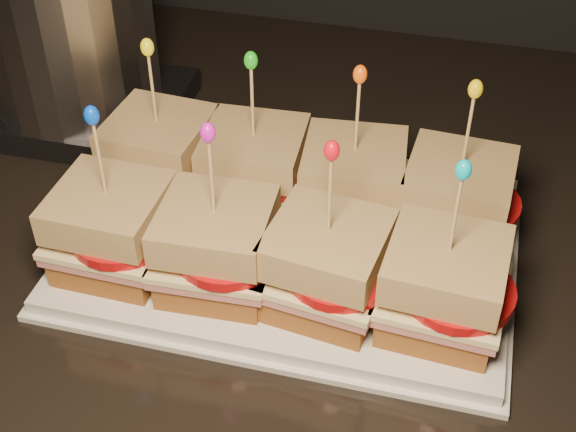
# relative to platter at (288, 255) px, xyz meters

# --- Properties ---
(granite_slab) EXTENTS (2.62, 0.73, 0.04)m
(granite_slab) POSITION_rel_platter_xyz_m (0.20, 0.12, -0.03)
(granite_slab) COLOR black
(granite_slab) RESTS_ON cabinet
(platter) EXTENTS (0.39, 0.24, 0.02)m
(platter) POSITION_rel_platter_xyz_m (0.00, 0.00, 0.00)
(platter) COLOR silver
(platter) RESTS_ON granite_slab
(platter_rim) EXTENTS (0.41, 0.26, 0.01)m
(platter_rim) POSITION_rel_platter_xyz_m (0.00, 0.00, -0.01)
(platter_rim) COLOR silver
(platter_rim) RESTS_ON granite_slab
(sandwich_0_bread_bot) EXTENTS (0.09, 0.09, 0.02)m
(sandwich_0_bread_bot) POSITION_rel_platter_xyz_m (-0.14, 0.06, 0.02)
(sandwich_0_bread_bot) COLOR #5C3214
(sandwich_0_bread_bot) RESTS_ON platter
(sandwich_0_ham) EXTENTS (0.10, 0.10, 0.01)m
(sandwich_0_ham) POSITION_rel_platter_xyz_m (-0.14, 0.06, 0.04)
(sandwich_0_ham) COLOR #B7645C
(sandwich_0_ham) RESTS_ON sandwich_0_bread_bot
(sandwich_0_cheese) EXTENTS (0.11, 0.10, 0.01)m
(sandwich_0_cheese) POSITION_rel_platter_xyz_m (-0.14, 0.06, 0.04)
(sandwich_0_cheese) COLOR #F4E19A
(sandwich_0_cheese) RESTS_ON sandwich_0_ham
(sandwich_0_tomato) EXTENTS (0.09, 0.09, 0.01)m
(sandwich_0_tomato) POSITION_rel_platter_xyz_m (-0.13, 0.05, 0.05)
(sandwich_0_tomato) COLOR #B80C0F
(sandwich_0_tomato) RESTS_ON sandwich_0_cheese
(sandwich_0_bread_top) EXTENTS (0.10, 0.10, 0.03)m
(sandwich_0_bread_top) POSITION_rel_platter_xyz_m (-0.14, 0.06, 0.07)
(sandwich_0_bread_top) COLOR brown
(sandwich_0_bread_top) RESTS_ON sandwich_0_tomato
(sandwich_0_pick) EXTENTS (0.00, 0.00, 0.09)m
(sandwich_0_pick) POSITION_rel_platter_xyz_m (-0.14, 0.06, 0.12)
(sandwich_0_pick) COLOR tan
(sandwich_0_pick) RESTS_ON sandwich_0_bread_top
(sandwich_0_frill) EXTENTS (0.01, 0.01, 0.02)m
(sandwich_0_frill) POSITION_rel_platter_xyz_m (-0.14, 0.06, 0.16)
(sandwich_0_frill) COLOR yellow
(sandwich_0_frill) RESTS_ON sandwich_0_pick
(sandwich_1_bread_bot) EXTENTS (0.09, 0.09, 0.02)m
(sandwich_1_bread_bot) POSITION_rel_platter_xyz_m (-0.05, 0.06, 0.02)
(sandwich_1_bread_bot) COLOR #5C3214
(sandwich_1_bread_bot) RESTS_ON platter
(sandwich_1_ham) EXTENTS (0.10, 0.10, 0.01)m
(sandwich_1_ham) POSITION_rel_platter_xyz_m (-0.05, 0.06, 0.04)
(sandwich_1_ham) COLOR #B7645C
(sandwich_1_ham) RESTS_ON sandwich_1_bread_bot
(sandwich_1_cheese) EXTENTS (0.10, 0.10, 0.01)m
(sandwich_1_cheese) POSITION_rel_platter_xyz_m (-0.05, 0.06, 0.04)
(sandwich_1_cheese) COLOR #F4E19A
(sandwich_1_cheese) RESTS_ON sandwich_1_ham
(sandwich_1_tomato) EXTENTS (0.09, 0.09, 0.01)m
(sandwich_1_tomato) POSITION_rel_platter_xyz_m (-0.03, 0.05, 0.05)
(sandwich_1_tomato) COLOR #B80C0F
(sandwich_1_tomato) RESTS_ON sandwich_1_cheese
(sandwich_1_bread_top) EXTENTS (0.09, 0.09, 0.03)m
(sandwich_1_bread_top) POSITION_rel_platter_xyz_m (-0.05, 0.06, 0.07)
(sandwich_1_bread_top) COLOR brown
(sandwich_1_bread_top) RESTS_ON sandwich_1_tomato
(sandwich_1_pick) EXTENTS (0.00, 0.00, 0.09)m
(sandwich_1_pick) POSITION_rel_platter_xyz_m (-0.05, 0.06, 0.12)
(sandwich_1_pick) COLOR tan
(sandwich_1_pick) RESTS_ON sandwich_1_bread_top
(sandwich_1_frill) EXTENTS (0.01, 0.01, 0.02)m
(sandwich_1_frill) POSITION_rel_platter_xyz_m (-0.05, 0.06, 0.16)
(sandwich_1_frill) COLOR green
(sandwich_1_frill) RESTS_ON sandwich_1_pick
(sandwich_2_bread_bot) EXTENTS (0.10, 0.10, 0.02)m
(sandwich_2_bread_bot) POSITION_rel_platter_xyz_m (0.05, 0.06, 0.02)
(sandwich_2_bread_bot) COLOR #5C3214
(sandwich_2_bread_bot) RESTS_ON platter
(sandwich_2_ham) EXTENTS (0.11, 0.10, 0.01)m
(sandwich_2_ham) POSITION_rel_platter_xyz_m (0.05, 0.06, 0.04)
(sandwich_2_ham) COLOR #B7645C
(sandwich_2_ham) RESTS_ON sandwich_2_bread_bot
(sandwich_2_cheese) EXTENTS (0.11, 0.10, 0.01)m
(sandwich_2_cheese) POSITION_rel_platter_xyz_m (0.05, 0.06, 0.04)
(sandwich_2_cheese) COLOR #F4E19A
(sandwich_2_cheese) RESTS_ON sandwich_2_ham
(sandwich_2_tomato) EXTENTS (0.09, 0.09, 0.01)m
(sandwich_2_tomato) POSITION_rel_platter_xyz_m (0.06, 0.05, 0.05)
(sandwich_2_tomato) COLOR #B80C0F
(sandwich_2_tomato) RESTS_ON sandwich_2_cheese
(sandwich_2_bread_top) EXTENTS (0.10, 0.10, 0.03)m
(sandwich_2_bread_top) POSITION_rel_platter_xyz_m (0.05, 0.06, 0.07)
(sandwich_2_bread_top) COLOR brown
(sandwich_2_bread_top) RESTS_ON sandwich_2_tomato
(sandwich_2_pick) EXTENTS (0.00, 0.00, 0.09)m
(sandwich_2_pick) POSITION_rel_platter_xyz_m (0.05, 0.06, 0.12)
(sandwich_2_pick) COLOR tan
(sandwich_2_pick) RESTS_ON sandwich_2_bread_top
(sandwich_2_frill) EXTENTS (0.01, 0.01, 0.02)m
(sandwich_2_frill) POSITION_rel_platter_xyz_m (0.05, 0.06, 0.16)
(sandwich_2_frill) COLOR #F9580B
(sandwich_2_frill) RESTS_ON sandwich_2_pick
(sandwich_3_bread_bot) EXTENTS (0.09, 0.09, 0.02)m
(sandwich_3_bread_bot) POSITION_rel_platter_xyz_m (0.14, 0.06, 0.02)
(sandwich_3_bread_bot) COLOR #5C3214
(sandwich_3_bread_bot) RESTS_ON platter
(sandwich_3_ham) EXTENTS (0.10, 0.10, 0.01)m
(sandwich_3_ham) POSITION_rel_platter_xyz_m (0.14, 0.06, 0.04)
(sandwich_3_ham) COLOR #B7645C
(sandwich_3_ham) RESTS_ON sandwich_3_bread_bot
(sandwich_3_cheese) EXTENTS (0.10, 0.10, 0.01)m
(sandwich_3_cheese) POSITION_rel_platter_xyz_m (0.14, 0.06, 0.04)
(sandwich_3_cheese) COLOR #F4E19A
(sandwich_3_cheese) RESTS_ON sandwich_3_ham
(sandwich_3_tomato) EXTENTS (0.09, 0.09, 0.01)m
(sandwich_3_tomato) POSITION_rel_platter_xyz_m (0.15, 0.05, 0.05)
(sandwich_3_tomato) COLOR #B80C0F
(sandwich_3_tomato) RESTS_ON sandwich_3_cheese
(sandwich_3_bread_top) EXTENTS (0.10, 0.10, 0.03)m
(sandwich_3_bread_top) POSITION_rel_platter_xyz_m (0.14, 0.06, 0.07)
(sandwich_3_bread_top) COLOR brown
(sandwich_3_bread_top) RESTS_ON sandwich_3_tomato
(sandwich_3_pick) EXTENTS (0.00, 0.00, 0.09)m
(sandwich_3_pick) POSITION_rel_platter_xyz_m (0.14, 0.06, 0.12)
(sandwich_3_pick) COLOR tan
(sandwich_3_pick) RESTS_ON sandwich_3_bread_top
(sandwich_3_frill) EXTENTS (0.01, 0.01, 0.02)m
(sandwich_3_frill) POSITION_rel_platter_xyz_m (0.14, 0.06, 0.16)
(sandwich_3_frill) COLOR yellow
(sandwich_3_frill) RESTS_ON sandwich_3_pick
(sandwich_4_bread_bot) EXTENTS (0.09, 0.09, 0.02)m
(sandwich_4_bread_bot) POSITION_rel_platter_xyz_m (-0.14, -0.06, 0.02)
(sandwich_4_bread_bot) COLOR #5C3214
(sandwich_4_bread_bot) RESTS_ON platter
(sandwich_4_ham) EXTENTS (0.10, 0.10, 0.01)m
(sandwich_4_ham) POSITION_rel_platter_xyz_m (-0.14, -0.06, 0.04)
(sandwich_4_ham) COLOR #B7645C
(sandwich_4_ham) RESTS_ON sandwich_4_bread_bot
(sandwich_4_cheese) EXTENTS (0.10, 0.10, 0.01)m
(sandwich_4_cheese) POSITION_rel_platter_xyz_m (-0.14, -0.06, 0.04)
(sandwich_4_cheese) COLOR #F4E19A
(sandwich_4_cheese) RESTS_ON sandwich_4_ham
(sandwich_4_tomato) EXTENTS (0.09, 0.09, 0.01)m
(sandwich_4_tomato) POSITION_rel_platter_xyz_m (-0.13, -0.06, 0.05)
(sandwich_4_tomato) COLOR #B80C0F
(sandwich_4_tomato) RESTS_ON sandwich_4_cheese
(sandwich_4_bread_top) EXTENTS (0.09, 0.09, 0.03)m
(sandwich_4_bread_top) POSITION_rel_platter_xyz_m (-0.14, -0.06, 0.07)
(sandwich_4_bread_top) COLOR brown
(sandwich_4_bread_top) RESTS_ON sandwich_4_tomato
(sandwich_4_pick) EXTENTS (0.00, 0.00, 0.09)m
(sandwich_4_pick) POSITION_rel_platter_xyz_m (-0.14, -0.06, 0.12)
(sandwich_4_pick) COLOR tan
(sandwich_4_pick) RESTS_ON sandwich_4_bread_top
(sandwich_4_frill) EXTENTS (0.01, 0.01, 0.02)m
(sandwich_4_frill) POSITION_rel_platter_xyz_m (-0.14, -0.06, 0.16)
(sandwich_4_frill) COLOR blue
(sandwich_4_frill) RESTS_ON sandwich_4_pick
(sandwich_5_bread_bot) EXTENTS (0.09, 0.09, 0.02)m
(sandwich_5_bread_bot) POSITION_rel_platter_xyz_m (-0.05, -0.06, 0.02)
(sandwich_5_bread_bot) COLOR #5C3214
(sandwich_5_bread_bot) RESTS_ON platter
(sandwich_5_ham) EXTENTS (0.10, 0.10, 0.01)m
(sandwich_5_ham) POSITION_rel_platter_xyz_m (-0.05, -0.06, 0.04)
(sandwich_5_ham) COLOR #B7645C
(sandwich_5_ham) RESTS_ON sandwich_5_bread_bot
(sandwich_5_cheese) EXTENTS (0.10, 0.10, 0.01)m
(sandwich_5_cheese) POSITION_rel_platter_xyz_m (-0.05, -0.06, 0.04)
(sandwich_5_cheese) COLOR #F4E19A
(sandwich_5_cheese) RESTS_ON sandwich_5_ham
(sandwich_5_tomato) EXTENTS (0.09, 0.09, 0.01)m
(sandwich_5_tomato) POSITION_rel_platter_xyz_m (-0.03, -0.06, 0.05)
(sandwich_5_tomato) COLOR #B80C0F
(sandwich_5_tomato) RESTS_ON sandwich_5_cheese
(sandwich_5_bread_top) EXTENTS (0.09, 0.09, 0.03)m
(sandwich_5_bread_top) POSITION_rel_platter_xyz_m (-0.05, -0.06, 0.07)
(sandwich_5_bread_top) COLOR brown
(sandwich_5_bread_top) RESTS_ON sandwich_5_tomato
(sandwich_5_pick) EXTENTS (0.00, 0.00, 0.09)m
(sandwich_5_pick) POSITION_rel_platter_xyz_m (-0.05, -0.06, 0.12)
(sandwich_5_pick) COLOR tan
(sandwich_5_pick) RESTS_ON sandwich_5_bread_top
(sandwich_5_frill) EXTENTS (0.01, 0.01, 0.02)m
(sandwich_5_frill) POSITION_rel_platter_xyz_m (-0.05, -0.06, 0.16)
(sandwich_5_frill) COLOR #D515C2
(sandwich_5_frill) RESTS_ON sandwich_5_pick
(sandwich_6_bread_bot) EXTENTS (0.10, 0.10, 0.02)m
(sandwich_6_bread_bot) POSITION_rel_platter_xyz_m (0.05, -0.06, 0.02)
(sandwich_6_bread_bot) COLOR #5C3214
(sandwich_6_bread_bot) RESTS_ON platter
(sandwich_6_ham) EXTENTS (0.11, 0.11, 0.01)m
(sandwich_6_ham) POSITION_rel_platter_xyz_m (0.05, -0.06, 0.04)
(sandwich_6_ham) COLOR #B7645C
(sandwich_6_ham) RESTS_ON sandwich_6_bread_bot
(sandwich_6_cheese) EXTENTS (0.11, 0.11, 0.01)m
(sandwich_6_cheese) POSITION_rel_platter_xyz_m (0.05, -0.06, 0.04)
(sandwich_6_cheese) COLOR #F4E19A
(sandwich_6_cheese) RESTS_ON sandwich_6_ham
(sandwich_6_tomato) EXTENTS (0.09, 0.09, 0.01)m
(sandwich_6_tomato) POSITION_rel_platter_xyz_m (0.06, -0.06, 0.05)
(sandwich_6_tomato) COLOR #B80C0F
(sandwich_6_tomato) RESTS_ON sandwich_6_cheese
(sandwich_6_bread_top) EXTENTS (0.10, 0.10, 0.03)m
(sandwich_6_bread_top) POSITION_rel_platter_xyz_m (0.05, -0.06, 0.07)
(sandwich_6_bread_top) COLOR brown
(sandwich_6_bread_top) RESTS_ON sandwich_6_tomato
(sandwich_6_pick) EXTENTS (0.00, 0.00, 0.09)m
(sandwich_6_pick) POSITION_rel_platter_xyz_m (0.05, -0.06, 0.12)
(sandwich_6_pick) COLOR tan
(sandwich_6_pick) RESTS_ON sandwich_6_bread_top
(sandwich_6_frill) EXTENTS (0.01, 0.01, 0.02)m
(sandwich_6_frill) POSITION_rel_platter_xyz_m (0.05, -0.06, 0.16)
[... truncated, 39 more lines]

